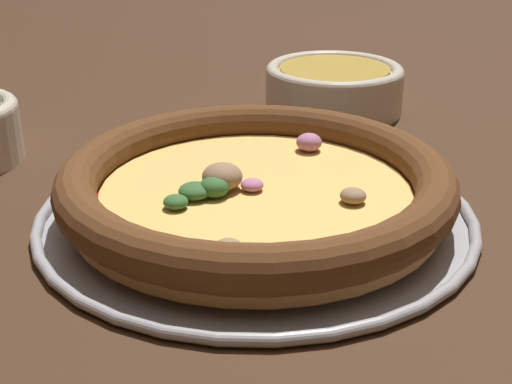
% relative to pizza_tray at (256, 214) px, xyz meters
% --- Properties ---
extents(ground_plane, '(3.00, 3.00, 0.00)m').
position_rel_pizza_tray_xyz_m(ground_plane, '(0.00, 0.00, -0.00)').
color(ground_plane, '#3D2616').
extents(pizza_tray, '(0.34, 0.34, 0.01)m').
position_rel_pizza_tray_xyz_m(pizza_tray, '(0.00, 0.00, 0.00)').
color(pizza_tray, '#9E9EA3').
rests_on(pizza_tray, ground_plane).
extents(pizza, '(0.30, 0.30, 0.04)m').
position_rel_pizza_tray_xyz_m(pizza, '(0.00, 0.00, 0.02)').
color(pizza, tan).
rests_on(pizza, pizza_tray).
extents(bowl_near, '(0.15, 0.15, 0.05)m').
position_rel_pizza_tray_xyz_m(bowl_near, '(0.06, -0.28, 0.02)').
color(bowl_near, beige).
rests_on(bowl_near, ground_plane).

